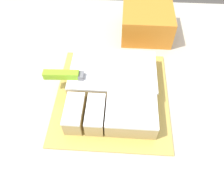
% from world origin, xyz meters
% --- Properties ---
extents(ground_plane, '(8.00, 8.00, 0.00)m').
position_xyz_m(ground_plane, '(0.00, 0.00, 0.00)').
color(ground_plane, '#4C4742').
extents(countertop, '(1.40, 1.10, 0.90)m').
position_xyz_m(countertop, '(0.00, 0.00, 0.45)').
color(countertop, beige).
rests_on(countertop, ground_plane).
extents(cake_board, '(0.35, 0.36, 0.01)m').
position_xyz_m(cake_board, '(-0.06, 0.01, 0.91)').
color(cake_board, gold).
rests_on(cake_board, countertop).
extents(cake, '(0.26, 0.28, 0.06)m').
position_xyz_m(cake, '(-0.05, 0.01, 0.94)').
color(cake, tan).
rests_on(cake, cake_board).
extents(knife, '(0.29, 0.03, 0.02)m').
position_xyz_m(knife, '(-0.18, 0.02, 0.98)').
color(knife, silver).
rests_on(knife, cake).
extents(storage_box, '(0.19, 0.18, 0.10)m').
position_xyz_m(storage_box, '(0.06, 0.32, 0.96)').
color(storage_box, orange).
rests_on(storage_box, countertop).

